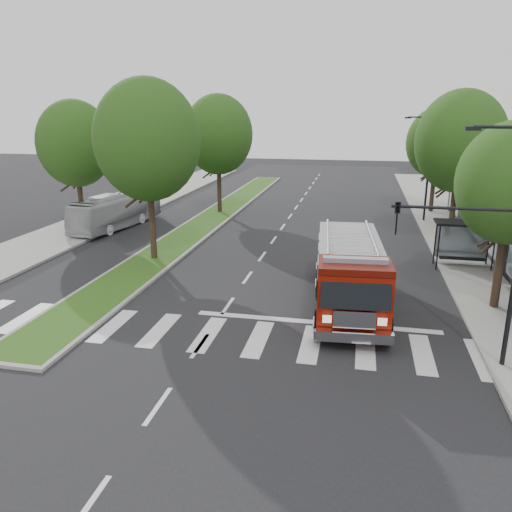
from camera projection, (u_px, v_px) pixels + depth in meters
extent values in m
plane|color=black|center=(228.00, 306.00, 22.21)|extent=(140.00, 140.00, 0.00)
cube|color=gray|center=(478.00, 258.00, 29.14)|extent=(5.00, 80.00, 0.15)
cube|color=gray|center=(62.00, 235.00, 34.42)|extent=(5.00, 80.00, 0.15)
cube|color=gray|center=(213.00, 217.00, 40.28)|extent=(3.00, 50.00, 0.14)
cube|color=#1C4814|center=(213.00, 216.00, 40.26)|extent=(2.60, 49.50, 0.02)
cylinder|color=black|center=(438.00, 248.00, 26.90)|extent=(0.08, 0.08, 2.50)
cylinder|color=black|center=(494.00, 251.00, 26.35)|extent=(0.08, 0.08, 2.50)
cylinder|color=black|center=(435.00, 242.00, 28.03)|extent=(0.08, 0.08, 2.50)
cylinder|color=black|center=(488.00, 245.00, 27.48)|extent=(0.08, 0.08, 2.50)
cube|color=black|center=(466.00, 223.00, 26.82)|extent=(3.20, 1.60, 0.12)
cube|color=#8C99A5|center=(461.00, 242.00, 27.83)|extent=(2.80, 0.04, 1.80)
cube|color=black|center=(462.00, 259.00, 27.38)|extent=(2.40, 0.40, 0.08)
cylinder|color=black|center=(499.00, 269.00, 21.32)|extent=(0.36, 0.36, 3.74)
ellipsoid|color=#163B10|center=(511.00, 183.00, 20.29)|extent=(4.40, 4.40, 5.06)
cylinder|color=black|center=(453.00, 209.00, 32.50)|extent=(0.36, 0.36, 4.40)
ellipsoid|color=#163B10|center=(460.00, 141.00, 31.29)|extent=(5.60, 5.60, 6.44)
cylinder|color=black|center=(433.00, 189.00, 41.96)|extent=(0.36, 0.36, 3.96)
ellipsoid|color=#163B10|center=(437.00, 142.00, 40.87)|extent=(5.00, 5.00, 5.75)
cylinder|color=black|center=(152.00, 221.00, 28.37)|extent=(0.36, 0.36, 4.62)
ellipsoid|color=#163B10|center=(147.00, 140.00, 27.10)|extent=(5.80, 5.80, 6.67)
cylinder|color=black|center=(219.00, 187.00, 41.56)|extent=(0.36, 0.36, 4.40)
ellipsoid|color=#163B10|center=(218.00, 134.00, 40.35)|extent=(5.60, 5.60, 6.44)
cylinder|color=black|center=(81.00, 202.00, 35.63)|extent=(0.36, 0.36, 4.18)
ellipsoid|color=#163B10|center=(75.00, 143.00, 34.49)|extent=(5.20, 5.20, 5.98)
cylinder|color=black|center=(505.00, 127.00, 14.83)|extent=(1.80, 0.10, 0.10)
cube|color=black|center=(473.00, 129.00, 15.02)|extent=(0.45, 0.20, 0.12)
cylinder|color=black|center=(457.00, 208.00, 15.74)|extent=(4.00, 0.10, 0.10)
imported|color=black|center=(397.00, 218.00, 16.21)|extent=(0.18, 0.22, 1.10)
cylinder|color=black|center=(428.00, 170.00, 37.83)|extent=(0.16, 0.16, 8.00)
cylinder|color=black|center=(421.00, 117.00, 36.91)|extent=(1.80, 0.10, 0.10)
cube|color=black|center=(408.00, 118.00, 37.10)|extent=(0.45, 0.20, 0.12)
cube|color=#4E0B04|center=(348.00, 294.00, 22.12)|extent=(3.33, 9.18, 0.27)
cube|color=maroon|center=(348.00, 264.00, 22.62)|extent=(3.17, 7.04, 2.14)
cube|color=maroon|center=(353.00, 297.00, 18.64)|extent=(2.81, 2.12, 2.25)
cube|color=#B2B2B7|center=(350.00, 240.00, 22.30)|extent=(3.17, 7.04, 0.13)
cylinder|color=#B2B2B7|center=(328.00, 235.00, 22.36)|extent=(0.58, 6.42, 0.11)
cylinder|color=#B2B2B7|center=(372.00, 236.00, 22.12)|extent=(0.58, 6.42, 0.11)
cube|color=silver|center=(354.00, 336.00, 17.75)|extent=(2.81, 0.58, 0.38)
cube|color=#8C99A5|center=(356.00, 260.00, 18.23)|extent=(2.38, 0.55, 0.19)
cylinder|color=black|center=(319.00, 325.00, 18.79)|extent=(0.46, 1.20, 1.18)
cylinder|color=black|center=(386.00, 329.00, 18.48)|extent=(0.46, 1.20, 1.18)
cylinder|color=black|center=(320.00, 285.00, 23.07)|extent=(0.46, 1.20, 1.18)
cylinder|color=black|center=(374.00, 288.00, 22.76)|extent=(0.46, 1.20, 1.18)
cylinder|color=black|center=(321.00, 269.00, 25.52)|extent=(0.46, 1.20, 1.18)
cylinder|color=black|center=(370.00, 271.00, 25.21)|extent=(0.46, 1.20, 1.18)
imported|color=#B0B0B5|center=(117.00, 211.00, 36.81)|extent=(3.35, 9.21, 2.51)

